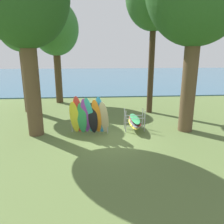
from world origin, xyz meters
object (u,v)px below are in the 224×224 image
at_px(tree_mid_behind, 55,29).
at_px(leaning_board_pile, 89,117).
at_px(tree_far_right_back, 20,26).
at_px(board_storage_rack, 134,121).

height_order(tree_mid_behind, leaning_board_pile, tree_mid_behind).
relative_size(tree_far_right_back, leaning_board_pile, 3.59).
xyz_separation_m(tree_far_right_back, leaning_board_pile, (4.77, -5.25, -5.12)).
xyz_separation_m(tree_mid_behind, board_storage_rack, (5.49, -7.66, -5.68)).
bearing_deg(tree_mid_behind, leaning_board_pile, -70.73).
bearing_deg(tree_far_right_back, leaning_board_pile, -47.75).
height_order(tree_far_right_back, leaning_board_pile, tree_far_right_back).
distance_m(leaning_board_pile, board_storage_rack, 2.72).
height_order(tree_far_right_back, board_storage_rack, tree_far_right_back).
bearing_deg(tree_mid_behind, tree_far_right_back, -122.74).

